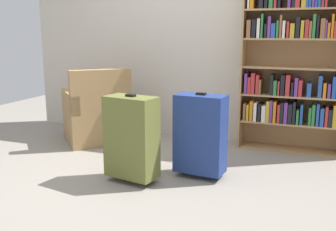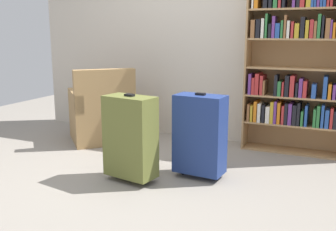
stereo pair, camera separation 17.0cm
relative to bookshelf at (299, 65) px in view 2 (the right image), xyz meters
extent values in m
plane|color=gray|center=(-1.23, -1.54, -0.97)|extent=(7.81, 7.81, 0.00)
cube|color=beige|center=(-1.23, 0.21, 0.33)|extent=(4.47, 0.10, 2.60)
cube|color=#A87F51|center=(-0.55, -0.01, -0.05)|extent=(0.02, 0.29, 1.84)
cube|color=#A87F51|center=(0.01, 0.13, -0.05)|extent=(1.13, 0.02, 1.84)
cube|color=#A87F51|center=(0.01, -0.01, -0.96)|extent=(1.09, 0.27, 0.02)
cube|color=#A87F51|center=(0.01, -0.01, -0.65)|extent=(1.09, 0.27, 0.02)
cube|color=#A87F51|center=(0.01, -0.01, -0.34)|extent=(1.09, 0.27, 0.02)
cube|color=#A87F51|center=(0.01, -0.01, -0.04)|extent=(1.09, 0.27, 0.02)
cube|color=#A87F51|center=(0.01, -0.01, 0.27)|extent=(1.09, 0.27, 0.02)
cube|color=#A87F51|center=(0.01, -0.01, 0.58)|extent=(1.09, 0.27, 0.02)
cube|color=brown|center=(-0.50, -0.06, -0.54)|extent=(0.03, 0.18, 0.19)
cube|color=gold|center=(-0.46, -0.05, -0.55)|extent=(0.03, 0.18, 0.18)
cube|color=orange|center=(-0.42, -0.04, -0.53)|extent=(0.03, 0.21, 0.23)
cube|color=silver|center=(-0.38, -0.05, -0.54)|extent=(0.03, 0.20, 0.21)
cube|color=black|center=(-0.33, -0.04, -0.54)|extent=(0.03, 0.21, 0.20)
cube|color=silver|center=(-0.28, -0.05, -0.55)|extent=(0.04, 0.20, 0.18)
cube|color=gold|center=(-0.24, -0.02, -0.52)|extent=(0.04, 0.25, 0.24)
cube|color=#66337F|center=(-0.20, -0.04, -0.52)|extent=(0.03, 0.20, 0.25)
cube|color=orange|center=(-0.17, -0.02, -0.52)|extent=(0.03, 0.25, 0.24)
cube|color=#B22D2D|center=(-0.12, -0.04, -0.54)|extent=(0.03, 0.22, 0.20)
cube|color=black|center=(-0.09, -0.06, -0.52)|extent=(0.03, 0.18, 0.23)
cube|color=#66337F|center=(-0.05, -0.02, -0.53)|extent=(0.04, 0.25, 0.23)
cube|color=black|center=(0.00, -0.05, -0.53)|extent=(0.04, 0.20, 0.22)
cube|color=black|center=(0.04, -0.03, -0.52)|extent=(0.03, 0.24, 0.25)
cube|color=#2D7238|center=(0.08, -0.05, -0.56)|extent=(0.02, 0.20, 0.16)
cube|color=#264C99|center=(0.12, -0.03, -0.53)|extent=(0.03, 0.23, 0.22)
cube|color=#2D7238|center=(0.20, -0.03, -0.54)|extent=(0.03, 0.24, 0.19)
cube|color=#2D7238|center=(0.24, -0.06, -0.53)|extent=(0.03, 0.17, 0.23)
cube|color=#264C99|center=(0.28, -0.06, -0.52)|extent=(0.03, 0.17, 0.24)
cube|color=#264C99|center=(0.32, -0.02, -0.54)|extent=(0.04, 0.25, 0.19)
cube|color=#B22D2D|center=(0.37, -0.05, -0.53)|extent=(0.03, 0.19, 0.21)
cube|color=black|center=(0.40, -0.03, -0.55)|extent=(0.04, 0.23, 0.19)
cube|color=#66337F|center=(-0.49, -0.04, -0.22)|extent=(0.03, 0.21, 0.23)
cube|color=#B22D2D|center=(-0.46, -0.05, -0.24)|extent=(0.03, 0.18, 0.19)
cube|color=#B22D2D|center=(-0.42, -0.03, -0.22)|extent=(0.04, 0.24, 0.23)
cube|color=#B22D2D|center=(-0.37, -0.03, -0.23)|extent=(0.03, 0.23, 0.21)
cube|color=brown|center=(-0.34, -0.03, -0.25)|extent=(0.02, 0.22, 0.16)
cube|color=black|center=(-0.21, -0.06, -0.22)|extent=(0.03, 0.18, 0.23)
cube|color=#2D7238|center=(-0.18, -0.04, -0.25)|extent=(0.04, 0.22, 0.16)
cube|color=#B22D2D|center=(-0.14, -0.04, -0.26)|extent=(0.02, 0.20, 0.15)
cube|color=black|center=(-0.10, -0.04, -0.22)|extent=(0.04, 0.22, 0.22)
cube|color=#B22D2D|center=(-0.05, -0.02, -0.22)|extent=(0.04, 0.24, 0.23)
cube|color=black|center=(0.00, -0.06, -0.26)|extent=(0.02, 0.16, 0.15)
cube|color=#66337F|center=(0.04, -0.05, -0.23)|extent=(0.04, 0.19, 0.20)
cube|color=#B22D2D|center=(0.08, -0.03, -0.25)|extent=(0.04, 0.22, 0.18)
cube|color=#264C99|center=(0.17, -0.05, -0.26)|extent=(0.04, 0.20, 0.15)
cube|color=#264C99|center=(0.28, -0.02, -0.22)|extent=(0.04, 0.25, 0.23)
cube|color=orange|center=(0.33, -0.04, -0.26)|extent=(0.03, 0.22, 0.16)
cube|color=#66337F|center=(0.37, -0.04, -0.26)|extent=(0.03, 0.22, 0.15)
cube|color=brown|center=(-0.49, -0.04, 0.37)|extent=(0.04, 0.21, 0.19)
cube|color=black|center=(-0.43, -0.06, 0.38)|extent=(0.04, 0.17, 0.20)
cube|color=silver|center=(-0.38, -0.04, 0.38)|extent=(0.03, 0.22, 0.21)
cube|color=#2D7238|center=(-0.35, -0.04, 0.41)|extent=(0.02, 0.21, 0.25)
cube|color=black|center=(-0.31, -0.03, 0.35)|extent=(0.03, 0.23, 0.15)
cube|color=#66337F|center=(-0.27, -0.06, 0.39)|extent=(0.03, 0.16, 0.23)
cube|color=#264C99|center=(-0.23, -0.04, 0.36)|extent=(0.04, 0.21, 0.15)
cube|color=#2D7238|center=(-0.19, -0.05, 0.37)|extent=(0.02, 0.18, 0.18)
cube|color=brown|center=(-0.15, -0.06, 0.40)|extent=(0.02, 0.17, 0.24)
cube|color=silver|center=(-0.12, -0.02, 0.37)|extent=(0.03, 0.25, 0.18)
cube|color=#B22D2D|center=(-0.08, -0.06, 0.36)|extent=(0.02, 0.18, 0.17)
cube|color=gold|center=(-0.04, -0.03, 0.35)|extent=(0.04, 0.23, 0.15)
cube|color=black|center=(0.02, -0.03, 0.39)|extent=(0.04, 0.23, 0.21)
cube|color=gold|center=(0.06, -0.05, 0.37)|extent=(0.03, 0.18, 0.18)
cube|color=#B22D2D|center=(0.11, -0.05, 0.37)|extent=(0.04, 0.19, 0.19)
cube|color=brown|center=(0.14, -0.03, 0.37)|extent=(0.03, 0.23, 0.17)
cube|color=#2D7238|center=(0.18, -0.03, 0.40)|extent=(0.03, 0.22, 0.24)
cube|color=black|center=(0.21, -0.06, 0.39)|extent=(0.02, 0.18, 0.22)
cube|color=brown|center=(0.26, -0.05, 0.38)|extent=(0.04, 0.18, 0.20)
cube|color=#66337F|center=(0.29, -0.06, 0.37)|extent=(0.02, 0.18, 0.18)
cube|color=orange|center=(0.32, -0.04, 0.36)|extent=(0.02, 0.21, 0.15)
cube|color=silver|center=(-0.50, -0.03, 0.68)|extent=(0.02, 0.23, 0.18)
cube|color=black|center=(-0.18, -0.05, 0.67)|extent=(0.03, 0.19, 0.16)
cube|color=#9E7A4C|center=(-2.24, -0.45, -0.77)|extent=(0.99, 0.99, 0.40)
cube|color=tan|center=(-2.24, -0.45, -0.53)|extent=(0.76, 0.76, 0.08)
cube|color=#9E7A4C|center=(-2.04, -0.65, -0.32)|extent=(0.59, 0.57, 0.50)
cube|color=#9E7A4C|center=(-2.02, -0.24, -0.46)|extent=(0.56, 0.57, 0.22)
cube|color=#9E7A4C|center=(-2.45, -0.65, -0.46)|extent=(0.56, 0.57, 0.22)
cylinder|color=red|center=(-1.78, -0.42, -0.92)|extent=(0.08, 0.08, 0.10)
torus|color=red|center=(-1.73, -0.42, -0.92)|extent=(0.06, 0.01, 0.06)
cube|color=navy|center=(-0.70, -1.16, -0.56)|extent=(0.47, 0.28, 0.72)
cube|color=black|center=(-0.70, -1.16, -0.19)|extent=(0.09, 0.05, 0.02)
cylinder|color=black|center=(-0.86, -1.15, -0.94)|extent=(0.05, 0.05, 0.05)
cylinder|color=black|center=(-0.55, -1.18, -0.94)|extent=(0.05, 0.05, 0.05)
cube|color=brown|center=(-1.23, -1.50, -0.56)|extent=(0.49, 0.31, 0.72)
cube|color=black|center=(-1.23, -1.50, -0.19)|extent=(0.09, 0.06, 0.02)
cylinder|color=black|center=(-1.39, -1.47, -0.94)|extent=(0.06, 0.06, 0.05)
cylinder|color=black|center=(-1.08, -1.53, -0.94)|extent=(0.06, 0.06, 0.05)
camera|label=1|loc=(0.26, -4.47, 0.35)|focal=41.81mm
camera|label=2|loc=(0.42, -4.40, 0.35)|focal=41.81mm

